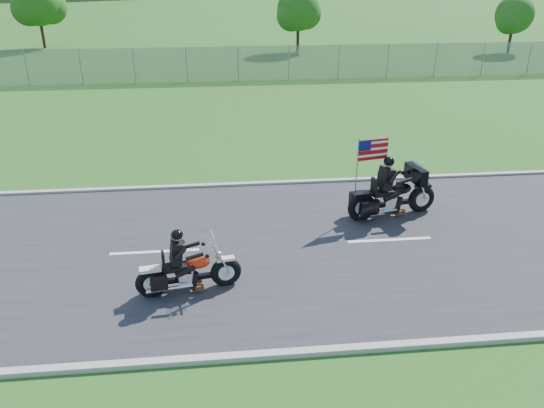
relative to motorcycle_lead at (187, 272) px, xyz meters
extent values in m
plane|color=#214C17|center=(1.09, 1.76, -0.50)|extent=(420.00, 420.00, 0.00)
cube|color=#28282B|center=(1.09, 1.76, -0.48)|extent=(120.00, 8.00, 0.04)
cube|color=#9E9B93|center=(1.09, 5.81, -0.45)|extent=(120.00, 0.18, 0.12)
cube|color=#9E9B93|center=(1.09, -2.29, -0.45)|extent=(120.00, 0.18, 0.12)
cube|color=gray|center=(-3.91, 21.76, 0.50)|extent=(60.00, 0.03, 2.00)
cylinder|color=#382316|center=(7.09, 31.76, 0.76)|extent=(0.22, 0.22, 2.52)
sphere|color=#245316|center=(7.09, 31.76, 2.65)|extent=(3.20, 3.20, 3.20)
sphere|color=#245316|center=(7.73, 32.24, 2.29)|extent=(2.40, 2.40, 2.40)
sphere|color=#245316|center=(6.53, 31.36, 2.20)|extent=(2.24, 2.24, 2.24)
cylinder|color=#382316|center=(-12.91, 35.76, 0.90)|extent=(0.22, 0.22, 2.80)
sphere|color=#245316|center=(-12.91, 35.76, 3.00)|extent=(3.60, 3.60, 3.60)
sphere|color=#245316|center=(-12.19, 36.30, 2.60)|extent=(2.70, 2.70, 2.70)
sphere|color=#245316|center=(-13.54, 35.31, 2.50)|extent=(2.52, 2.52, 2.52)
cylinder|color=#382316|center=(23.09, 29.76, 0.62)|extent=(0.22, 0.22, 2.24)
sphere|color=#245316|center=(23.09, 29.76, 2.30)|extent=(2.80, 2.80, 2.80)
sphere|color=#245316|center=(23.65, 30.18, 1.98)|extent=(2.10, 2.10, 2.10)
sphere|color=#245316|center=(22.60, 29.41, 1.90)|extent=(1.96, 1.96, 1.96)
torus|color=black|center=(0.83, 0.15, -0.13)|extent=(0.72, 0.29, 0.70)
torus|color=black|center=(-0.76, -0.13, -0.13)|extent=(0.72, 0.29, 0.70)
ellipsoid|color=red|center=(0.24, 0.04, 0.21)|extent=(0.58, 0.39, 0.27)
cube|color=black|center=(-0.24, -0.04, 0.17)|extent=(0.56, 0.37, 0.11)
cube|color=black|center=(-0.20, -0.03, 0.54)|extent=(0.29, 0.41, 0.52)
sphere|color=black|center=(-0.15, -0.03, 0.95)|extent=(0.30, 0.30, 0.26)
cube|color=silver|center=(0.62, 0.11, 0.66)|extent=(0.11, 0.44, 0.38)
torus|color=black|center=(6.50, 3.39, -0.08)|extent=(0.85, 0.36, 0.82)
torus|color=black|center=(4.65, 3.01, -0.08)|extent=(0.85, 0.36, 0.82)
ellipsoid|color=black|center=(5.81, 3.25, 0.32)|extent=(0.68, 0.47, 0.31)
cube|color=black|center=(5.25, 3.13, 0.28)|extent=(0.67, 0.45, 0.13)
cube|color=black|center=(5.30, 3.15, 0.71)|extent=(0.35, 0.49, 0.61)
sphere|color=black|center=(5.36, 3.16, 1.19)|extent=(0.35, 0.35, 0.30)
cube|color=black|center=(6.23, 3.33, 0.71)|extent=(0.42, 0.92, 0.44)
cube|color=#B70C11|center=(4.93, 3.30, 1.49)|extent=(0.88, 0.20, 0.58)
camera|label=1|loc=(0.83, -9.91, 6.21)|focal=35.00mm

